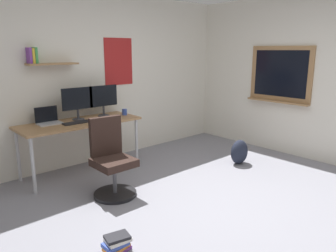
% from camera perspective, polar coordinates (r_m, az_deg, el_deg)
% --- Properties ---
extents(ground_plane, '(5.20, 5.20, 0.00)m').
position_cam_1_polar(ground_plane, '(3.81, 9.20, -14.08)').
color(ground_plane, gray).
rests_on(ground_plane, ground).
extents(wall_back, '(5.00, 0.30, 2.60)m').
position_cam_1_polar(wall_back, '(5.28, -11.60, 8.27)').
color(wall_back, silver).
rests_on(wall_back, ground).
extents(wall_right, '(0.22, 5.00, 2.60)m').
position_cam_1_polar(wall_right, '(5.55, 25.77, 7.46)').
color(wall_right, silver).
rests_on(wall_right, ground).
extents(desk, '(1.68, 0.66, 0.76)m').
position_cam_1_polar(desk, '(4.72, -15.25, -0.03)').
color(desk, '#997047').
rests_on(desk, ground).
extents(office_chair, '(0.52, 0.52, 0.95)m').
position_cam_1_polar(office_chair, '(4.00, -9.89, -6.33)').
color(office_chair, black).
rests_on(office_chair, ground).
extents(laptop, '(0.31, 0.21, 0.23)m').
position_cam_1_polar(laptop, '(4.68, -20.32, 1.04)').
color(laptop, '#ADAFB5').
rests_on(laptop, desk).
extents(monitor_primary, '(0.46, 0.17, 0.46)m').
position_cam_1_polar(monitor_primary, '(4.77, -15.64, 4.22)').
color(monitor_primary, '#38383D').
rests_on(monitor_primary, desk).
extents(monitor_secondary, '(0.46, 0.17, 0.46)m').
position_cam_1_polar(monitor_secondary, '(4.97, -11.31, 4.80)').
color(monitor_secondary, '#38383D').
rests_on(monitor_secondary, desk).
extents(keyboard, '(0.37, 0.13, 0.02)m').
position_cam_1_polar(keyboard, '(4.59, -15.77, 0.57)').
color(keyboard, black).
rests_on(keyboard, desk).
extents(computer_mouse, '(0.10, 0.06, 0.03)m').
position_cam_1_polar(computer_mouse, '(4.72, -12.74, 1.16)').
color(computer_mouse, '#262628').
rests_on(computer_mouse, desk).
extents(coffee_mug, '(0.08, 0.08, 0.09)m').
position_cam_1_polar(coffee_mug, '(5.03, -7.66, 2.46)').
color(coffee_mug, '#334CA5').
rests_on(coffee_mug, desk).
extents(backpack, '(0.32, 0.22, 0.38)m').
position_cam_1_polar(backpack, '(5.16, 12.43, -4.48)').
color(backpack, '#1E2333').
rests_on(backpack, ground).
extents(book_stack_on_floor, '(0.25, 0.19, 0.15)m').
position_cam_1_polar(book_stack_on_floor, '(3.07, -8.98, -19.74)').
color(book_stack_on_floor, '#7A3D99').
rests_on(book_stack_on_floor, ground).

